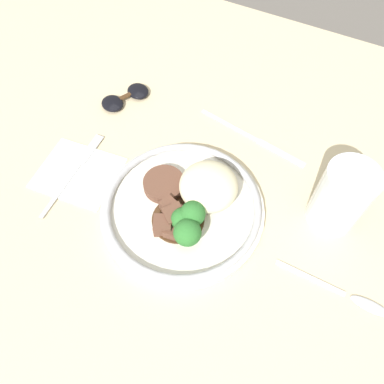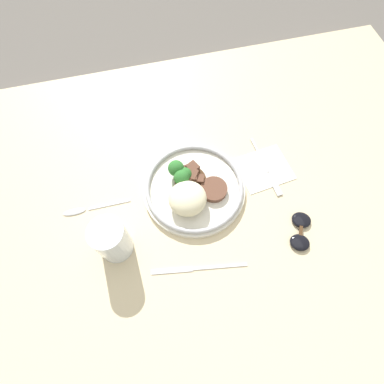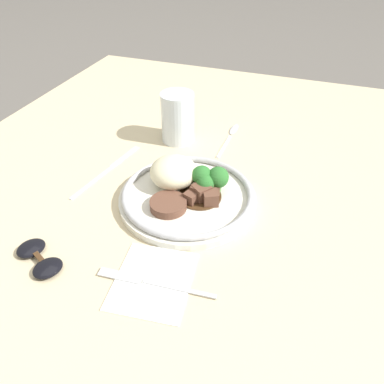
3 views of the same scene
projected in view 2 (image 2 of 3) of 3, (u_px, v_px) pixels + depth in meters
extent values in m
plane|color=#5B5651|center=(208.00, 210.00, 0.81)|extent=(8.00, 8.00, 0.00)
cube|color=beige|center=(209.00, 207.00, 0.79)|extent=(1.51, 1.08, 0.04)
cube|color=white|center=(264.00, 169.00, 0.82)|extent=(0.15, 0.13, 0.00)
cylinder|color=silver|center=(194.00, 189.00, 0.79)|extent=(0.27, 0.27, 0.01)
torus|color=#B2B2B7|center=(194.00, 187.00, 0.78)|extent=(0.26, 0.26, 0.01)
ellipsoid|color=beige|center=(188.00, 198.00, 0.73)|extent=(0.09, 0.09, 0.06)
cylinder|color=brown|center=(214.00, 189.00, 0.77)|extent=(0.07, 0.07, 0.02)
cylinder|color=#472D19|center=(190.00, 180.00, 0.79)|extent=(0.08, 0.08, 0.00)
cube|color=brown|center=(188.00, 176.00, 0.78)|extent=(0.04, 0.04, 0.03)
cube|color=brown|center=(199.00, 180.00, 0.78)|extent=(0.03, 0.03, 0.02)
cube|color=brown|center=(191.00, 176.00, 0.78)|extent=(0.04, 0.04, 0.03)
cube|color=brown|center=(187.00, 170.00, 0.79)|extent=(0.02, 0.02, 0.02)
cube|color=brown|center=(193.00, 169.00, 0.79)|extent=(0.04, 0.04, 0.03)
cube|color=brown|center=(191.00, 177.00, 0.78)|extent=(0.03, 0.03, 0.03)
cylinder|color=#5B8E47|center=(176.00, 173.00, 0.79)|extent=(0.01, 0.01, 0.02)
sphere|color=#2D702D|center=(176.00, 168.00, 0.77)|extent=(0.04, 0.04, 0.04)
cylinder|color=#5B8E47|center=(182.00, 182.00, 0.78)|extent=(0.01, 0.01, 0.02)
sphere|color=#2D702D|center=(182.00, 178.00, 0.76)|extent=(0.04, 0.04, 0.04)
cylinder|color=#5B8E47|center=(185.00, 178.00, 0.79)|extent=(0.01, 0.01, 0.01)
sphere|color=#2D702D|center=(185.00, 174.00, 0.77)|extent=(0.04, 0.04, 0.04)
cylinder|color=yellow|center=(114.00, 243.00, 0.69)|extent=(0.07, 0.07, 0.08)
cylinder|color=silver|center=(112.00, 240.00, 0.67)|extent=(0.08, 0.08, 0.12)
cube|color=silver|center=(260.00, 155.00, 0.84)|extent=(0.02, 0.12, 0.00)
cube|color=silver|center=(274.00, 184.00, 0.80)|extent=(0.02, 0.07, 0.00)
cube|color=silver|center=(219.00, 267.00, 0.71)|extent=(0.13, 0.03, 0.00)
cube|color=silver|center=(172.00, 270.00, 0.70)|extent=(0.10, 0.03, 0.00)
cube|color=silver|center=(110.00, 204.00, 0.77)|extent=(0.11, 0.01, 0.00)
ellipsoid|color=silver|center=(74.00, 212.00, 0.76)|extent=(0.06, 0.02, 0.01)
ellipsoid|color=black|center=(301.00, 220.00, 0.75)|extent=(0.06, 0.06, 0.01)
ellipsoid|color=black|center=(300.00, 243.00, 0.72)|extent=(0.06, 0.06, 0.01)
cube|color=#472D19|center=(301.00, 231.00, 0.73)|extent=(0.02, 0.03, 0.00)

